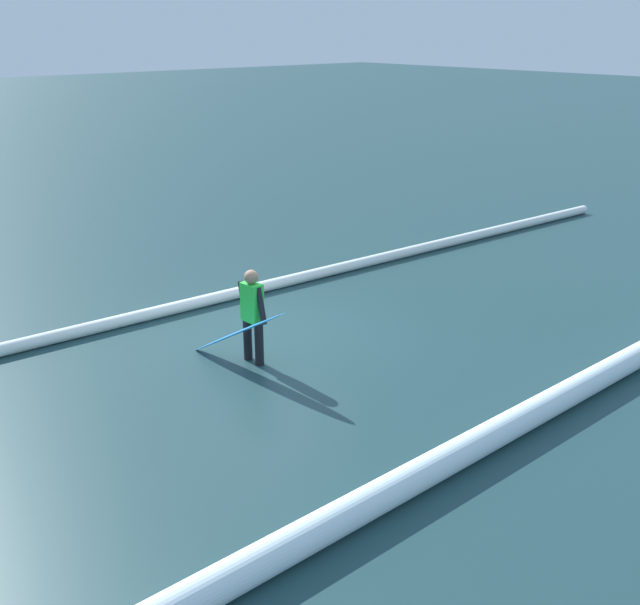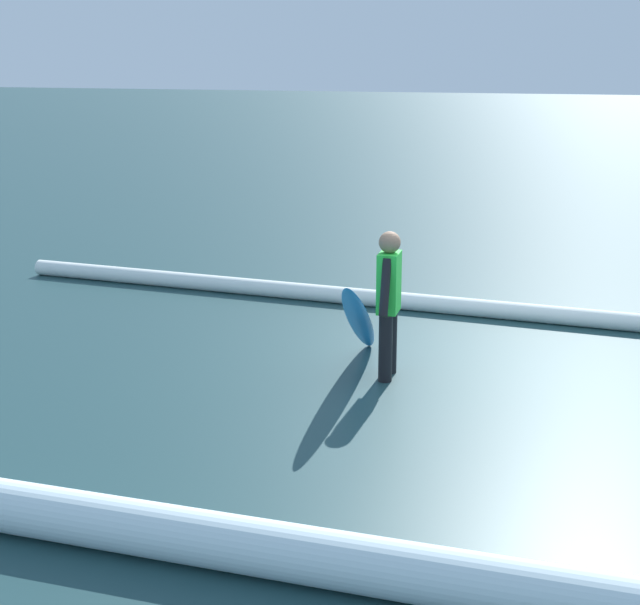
% 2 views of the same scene
% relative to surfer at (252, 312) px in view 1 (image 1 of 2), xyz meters
% --- Properties ---
extents(ground_plane, '(140.32, 140.32, 0.00)m').
position_rel_surfer_xyz_m(ground_plane, '(-0.90, -0.80, -0.85)').
color(ground_plane, '#1F3F42').
extents(surfer, '(0.22, 0.64, 1.52)m').
position_rel_surfer_xyz_m(surfer, '(0.00, 0.00, 0.00)').
color(surfer, black).
rests_on(surfer, ground_plane).
extents(surfboard, '(0.54, 2.06, 1.20)m').
position_rel_surfer_xyz_m(surfboard, '(0.30, 0.02, -0.26)').
color(surfboard, '#268CE5').
rests_on(surfboard, ground_plane).
extents(wave_crest_foreground, '(18.95, 1.37, 0.23)m').
position_rel_surfer_xyz_m(wave_crest_foreground, '(-3.38, -2.44, -0.73)').
color(wave_crest_foreground, white).
rests_on(wave_crest_foreground, ground_plane).
extents(wave_crest_midground, '(19.17, 0.50, 0.37)m').
position_rel_surfer_xyz_m(wave_crest_midground, '(-0.49, 4.01, -0.66)').
color(wave_crest_midground, white).
rests_on(wave_crest_midground, ground_plane).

